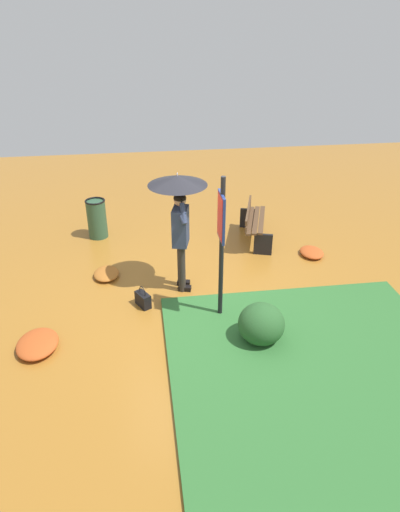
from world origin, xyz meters
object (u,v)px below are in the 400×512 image
at_px(person_with_umbrella, 179,203).
at_px(trash_bin, 97,219).
at_px(info_sign_post, 221,233).
at_px(park_bench, 254,223).
at_px(handbag, 143,299).

xyz_separation_m(person_with_umbrella, trash_bin, (2.19, 1.54, -1.13)).
bearing_deg(info_sign_post, trash_bin, 33.14).
bearing_deg(person_with_umbrella, park_bench, -46.85).
distance_m(handbag, trash_bin, 2.89).
bearing_deg(trash_bin, person_with_umbrella, -144.85).
bearing_deg(handbag, person_with_umbrella, -50.75).
distance_m(handbag, park_bench, 3.18).
bearing_deg(info_sign_post, park_bench, -24.51).
xyz_separation_m(park_bench, trash_bin, (0.62, 3.23, 0.02)).
bearing_deg(handbag, trash_bin, 17.61).
bearing_deg(trash_bin, park_bench, -100.81).
distance_m(person_with_umbrella, info_sign_post, 1.11).
bearing_deg(person_with_umbrella, handbag, 129.25).
relative_size(person_with_umbrella, trash_bin, 2.45).
bearing_deg(handbag, info_sign_post, -109.39).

